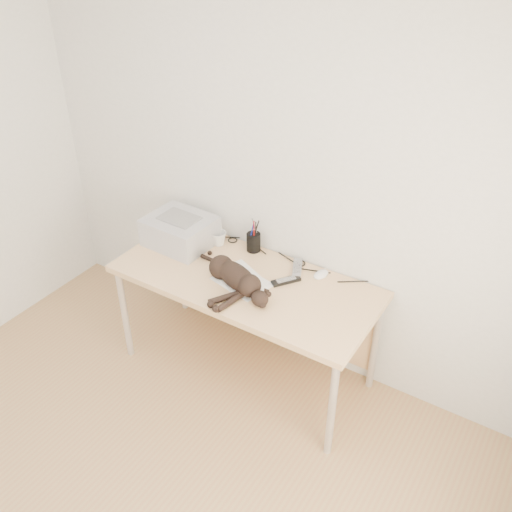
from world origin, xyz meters
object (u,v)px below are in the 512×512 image
Objects in this scene: cat at (234,276)px; pen_cup at (254,242)px; printer at (180,231)px; mug at (219,239)px; mouse at (321,273)px; desk at (253,289)px.

pen_cup is at bearing 124.45° from cat.
printer is 0.59m from cat.
pen_cup reaches higher than mug.
mug is at bearing 155.28° from cat.
cat is 0.40m from pen_cup.
pen_cup is 0.49m from mouse.
cat is 0.53m from mouse.
mouse is (0.72, 0.05, -0.03)m from mug.
printer is 0.48m from pen_cup.
mug is at bearing -166.20° from mouse.
pen_cup reaches higher than mouse.
desk is 0.42m from mug.
mouse is at bearing 62.43° from cat.
desk is at bearing -58.61° from pen_cup.
mouse is at bearing 27.24° from desk.
printer is (-0.57, 0.02, 0.23)m from desk.
mug is at bearing 158.35° from desk.
desk is 6.99× the size of pen_cup.
mug is 0.72m from mouse.
mug is (-0.33, 0.32, -0.02)m from cat.
mouse is (0.37, 0.19, 0.15)m from desk.
mug is at bearing -163.97° from pen_cup.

